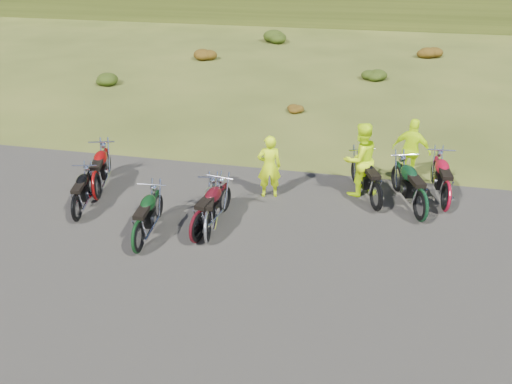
% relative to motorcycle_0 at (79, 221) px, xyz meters
% --- Properties ---
extents(ground, '(300.00, 300.00, 0.00)m').
position_rel_motorcycle_0_xyz_m(ground, '(4.20, -0.26, 0.00)').
color(ground, '#364216').
rests_on(ground, ground).
extents(gravel_pad, '(20.00, 12.00, 0.04)m').
position_rel_motorcycle_0_xyz_m(gravel_pad, '(4.20, -2.26, 0.00)').
color(gravel_pad, black).
rests_on(gravel_pad, ground).
extents(shrub_1, '(1.03, 1.03, 0.61)m').
position_rel_motorcycle_0_xyz_m(shrub_1, '(-4.90, 11.04, 0.31)').
color(shrub_1, '#1F300C').
rests_on(shrub_1, ground).
extents(shrub_2, '(1.30, 1.30, 0.77)m').
position_rel_motorcycle_0_xyz_m(shrub_2, '(-2.00, 16.34, 0.38)').
color(shrub_2, '#5D270B').
rests_on(shrub_2, ground).
extents(shrub_3, '(1.56, 1.56, 0.92)m').
position_rel_motorcycle_0_xyz_m(shrub_3, '(0.90, 21.64, 0.46)').
color(shrub_3, '#1F300C').
rests_on(shrub_3, ground).
extents(shrub_4, '(0.77, 0.77, 0.45)m').
position_rel_motorcycle_0_xyz_m(shrub_4, '(3.80, 8.94, 0.23)').
color(shrub_4, '#5D270B').
rests_on(shrub_4, ground).
extents(shrub_5, '(1.03, 1.03, 0.61)m').
position_rel_motorcycle_0_xyz_m(shrub_5, '(6.70, 14.24, 0.31)').
color(shrub_5, '#1F300C').
rests_on(shrub_5, ground).
extents(shrub_6, '(1.30, 1.30, 0.77)m').
position_rel_motorcycle_0_xyz_m(shrub_6, '(9.60, 19.54, 0.38)').
color(shrub_6, '#5D270B').
rests_on(shrub_6, ground).
extents(motorcycle_0, '(1.05, 1.95, 0.97)m').
position_rel_motorcycle_0_xyz_m(motorcycle_0, '(0.00, 0.00, 0.00)').
color(motorcycle_0, black).
rests_on(motorcycle_0, ground).
extents(motorcycle_1, '(1.29, 2.24, 1.12)m').
position_rel_motorcycle_0_xyz_m(motorcycle_1, '(-0.05, 1.06, 0.00)').
color(motorcycle_1, maroon).
rests_on(motorcycle_1, ground).
extents(motorcycle_2, '(0.84, 2.07, 1.06)m').
position_rel_motorcycle_0_xyz_m(motorcycle_2, '(1.93, -0.89, 0.00)').
color(motorcycle_2, black).
rests_on(motorcycle_2, ground).
extents(motorcycle_3, '(1.00, 2.09, 1.05)m').
position_rel_motorcycle_0_xyz_m(motorcycle_3, '(3.23, -0.22, 0.00)').
color(motorcycle_3, '#9A999E').
rests_on(motorcycle_3, ground).
extents(motorcycle_4, '(1.01, 2.15, 1.08)m').
position_rel_motorcycle_0_xyz_m(motorcycle_4, '(3.03, -0.26, 0.00)').
color(motorcycle_4, '#410A11').
rests_on(motorcycle_4, ground).
extents(motorcycle_5, '(1.43, 2.27, 1.13)m').
position_rel_motorcycle_0_xyz_m(motorcycle_5, '(6.81, 1.96, 0.00)').
color(motorcycle_5, black).
rests_on(motorcycle_5, ground).
extents(motorcycle_6, '(0.87, 2.19, 1.12)m').
position_rel_motorcycle_0_xyz_m(motorcycle_6, '(8.45, 2.29, 0.00)').
color(motorcycle_6, maroon).
rests_on(motorcycle_6, ground).
extents(motorcycle_7, '(1.40, 2.36, 1.17)m').
position_rel_motorcycle_0_xyz_m(motorcycle_7, '(7.81, 1.67, 0.00)').
color(motorcycle_7, black).
rests_on(motorcycle_7, ground).
extents(person_middle, '(0.68, 0.54, 1.64)m').
position_rel_motorcycle_0_xyz_m(person_middle, '(4.15, 2.14, 0.82)').
color(person_middle, '#C8EF0C').
rests_on(person_middle, ground).
extents(person_right_a, '(1.18, 1.14, 1.91)m').
position_rel_motorcycle_0_xyz_m(person_right_a, '(6.35, 2.74, 0.96)').
color(person_right_a, '#C8EF0C').
rests_on(person_right_a, ground).
extents(person_right_b, '(1.09, 0.71, 1.73)m').
position_rel_motorcycle_0_xyz_m(person_right_b, '(7.67, 3.85, 0.86)').
color(person_right_b, '#C8EF0C').
rests_on(person_right_b, ground).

